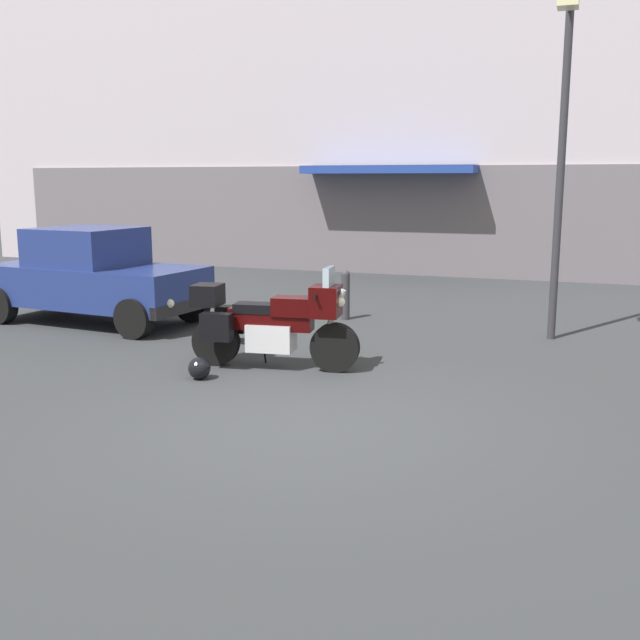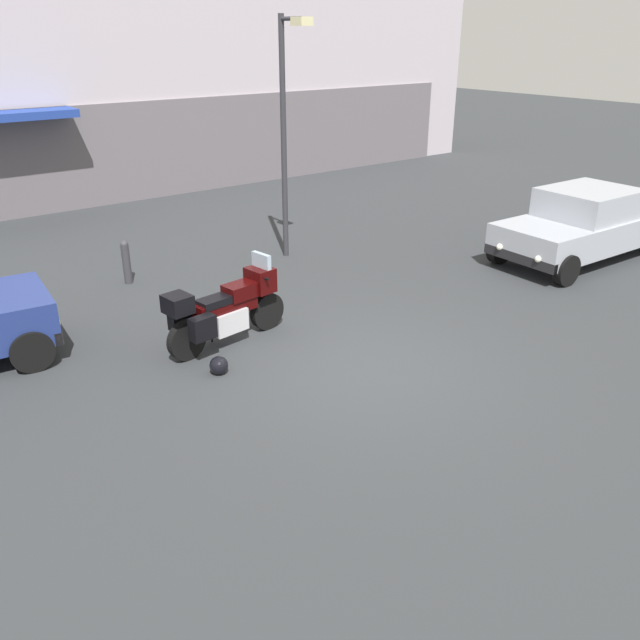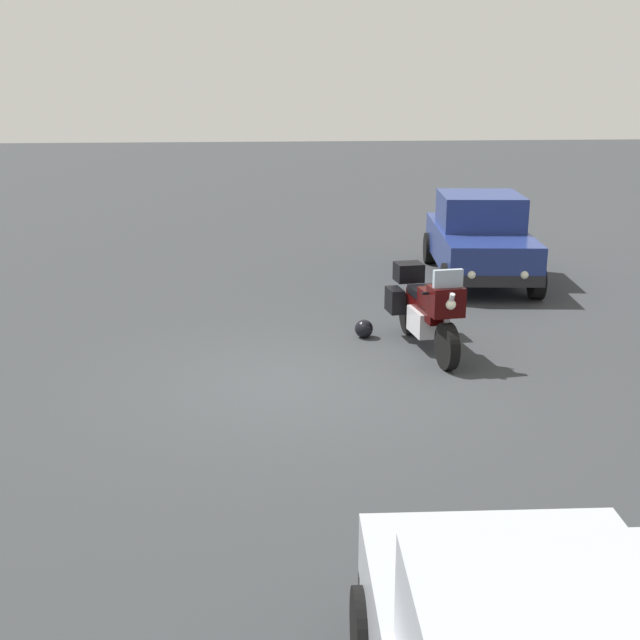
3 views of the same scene
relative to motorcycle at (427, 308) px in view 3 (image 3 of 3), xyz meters
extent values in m
plane|color=#2D3033|center=(1.24, -2.02, -0.62)|extent=(80.00, 80.00, 0.00)
cylinder|color=black|center=(0.85, 0.11, -0.30)|extent=(0.65, 0.22, 0.64)
cylinder|color=black|center=(-0.76, -0.10, -0.30)|extent=(0.65, 0.22, 0.64)
cylinder|color=#B7B7BC|center=(0.83, 0.11, 0.13)|extent=(0.33, 0.11, 0.68)
cube|color=#B7B7BC|center=(0.01, 0.00, -0.20)|extent=(0.65, 0.48, 0.36)
cube|color=black|center=(0.01, 0.00, 0.04)|extent=(1.13, 0.42, 0.28)
cube|color=black|center=(0.30, 0.04, 0.22)|extent=(0.56, 0.41, 0.24)
cube|color=black|center=(-0.19, -0.03, 0.18)|extent=(0.60, 0.37, 0.12)
cube|color=black|center=(0.73, 0.10, 0.30)|extent=(0.42, 0.48, 0.40)
cube|color=#8C9EAD|center=(0.77, 0.10, 0.60)|extent=(0.13, 0.41, 0.28)
sphere|color=#EAEACC|center=(0.91, 0.12, 0.30)|extent=(0.14, 0.14, 0.14)
cylinder|color=black|center=(0.65, 0.09, 0.40)|extent=(0.12, 0.62, 0.04)
cylinder|color=#B7B7BC|center=(-0.62, 0.12, -0.32)|extent=(0.56, 0.16, 0.09)
cube|color=black|center=(-0.68, 0.19, -0.04)|extent=(0.42, 0.25, 0.36)
cube|color=black|center=(-0.60, -0.37, -0.04)|extent=(0.42, 0.25, 0.36)
cube|color=black|center=(-0.86, -0.12, 0.33)|extent=(0.41, 0.44, 0.28)
cylinder|color=black|center=(-0.17, 0.16, -0.47)|extent=(0.04, 0.13, 0.29)
sphere|color=black|center=(-0.61, -0.82, -0.48)|extent=(0.28, 0.28, 0.28)
cube|color=navy|center=(-4.13, 1.87, 0.04)|extent=(3.94, 1.98, 0.68)
cube|color=navy|center=(-4.28, 1.88, 0.70)|extent=(1.73, 1.65, 0.64)
cube|color=#8C9EAD|center=(-3.53, 1.81, 0.70)|extent=(0.19, 1.39, 0.54)
cube|color=#8C9EAD|center=(-5.03, 1.95, 0.70)|extent=(0.19, 1.39, 0.51)
cube|color=black|center=(-2.29, 1.70, -0.20)|extent=(0.27, 1.64, 0.20)
cube|color=black|center=(-5.97, 2.04, -0.20)|extent=(0.27, 1.64, 0.20)
cylinder|color=black|center=(-2.61, 2.51, -0.30)|extent=(0.66, 0.28, 0.64)
cylinder|color=black|center=(-2.76, 0.96, -0.30)|extent=(0.66, 0.28, 0.64)
cylinder|color=black|center=(-5.50, 2.78, -0.30)|extent=(0.66, 0.28, 0.64)
cylinder|color=black|center=(-5.65, 1.23, -0.30)|extent=(0.66, 0.28, 0.64)
sphere|color=silver|center=(-2.20, 2.14, -0.08)|extent=(0.14, 0.14, 0.14)
sphere|color=silver|center=(-2.28, 1.24, -0.08)|extent=(0.14, 0.14, 0.14)
cube|color=#8C9EAD|center=(7.57, -0.92, 0.64)|extent=(0.11, 1.50, 0.51)
cube|color=black|center=(6.32, -0.88, -0.20)|extent=(0.18, 1.76, 0.20)
cylinder|color=black|center=(6.70, -1.73, -0.30)|extent=(0.65, 0.24, 0.64)
cylinder|color=black|center=(6.75, -0.05, -0.30)|extent=(0.65, 0.24, 0.64)
sphere|color=silver|center=(6.26, -1.36, -0.08)|extent=(0.14, 0.14, 0.14)
sphere|color=silver|center=(6.29, -0.40, -0.08)|extent=(0.14, 0.14, 0.14)
camera|label=1|loc=(3.89, -8.72, 1.83)|focal=41.76mm
camera|label=2|loc=(-4.65, -8.62, 4.08)|focal=37.10mm
camera|label=3|loc=(11.22, -2.42, 3.21)|focal=46.39mm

